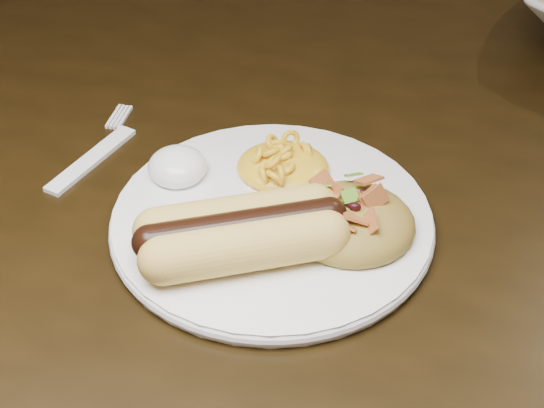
# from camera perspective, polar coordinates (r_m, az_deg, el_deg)

# --- Properties ---
(table) EXTENTS (1.60, 0.90, 0.75)m
(table) POSITION_cam_1_polar(r_m,az_deg,el_deg) (0.79, -3.66, 0.09)
(table) COLOR black
(table) RESTS_ON floor
(plate) EXTENTS (0.29, 0.29, 0.01)m
(plate) POSITION_cam_1_polar(r_m,az_deg,el_deg) (0.62, 0.00, -1.16)
(plate) COLOR white
(plate) RESTS_ON table
(hotdog) EXTENTS (0.12, 0.11, 0.03)m
(hotdog) POSITION_cam_1_polar(r_m,az_deg,el_deg) (0.57, -2.10, -1.90)
(hotdog) COLOR #DFBE57
(hotdog) RESTS_ON plate
(mac_and_cheese) EXTENTS (0.09, 0.08, 0.03)m
(mac_and_cheese) POSITION_cam_1_polar(r_m,az_deg,el_deg) (0.65, 0.77, 3.25)
(mac_and_cheese) COLOR gold
(mac_and_cheese) RESTS_ON plate
(sour_cream) EXTENTS (0.06, 0.06, 0.03)m
(sour_cream) POSITION_cam_1_polar(r_m,az_deg,el_deg) (0.65, -6.53, 2.98)
(sour_cream) COLOR white
(sour_cream) RESTS_ON plate
(taco_salad) EXTENTS (0.09, 0.09, 0.04)m
(taco_salad) POSITION_cam_1_polar(r_m,az_deg,el_deg) (0.59, 5.46, -0.62)
(taco_salad) COLOR #A5401F
(taco_salad) RESTS_ON plate
(fork) EXTENTS (0.06, 0.13, 0.00)m
(fork) POSITION_cam_1_polar(r_m,az_deg,el_deg) (0.70, -12.26, 2.99)
(fork) COLOR white
(fork) RESTS_ON table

